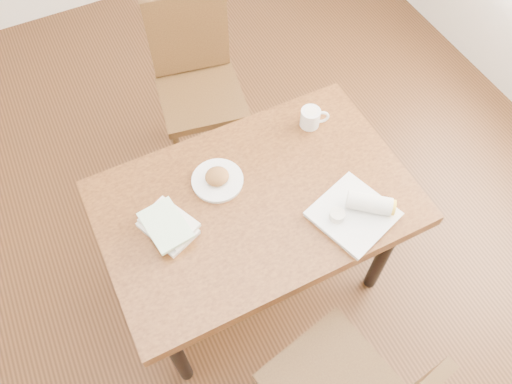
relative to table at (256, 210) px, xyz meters
name	(u,v)px	position (x,y,z in m)	size (l,w,h in m)	color
ground	(256,276)	(0.00, 0.00, -0.67)	(4.00, 5.00, 0.01)	#472814
room_walls	(256,3)	(0.00, 0.00, 0.97)	(4.02, 5.02, 2.80)	silver
table	(256,210)	(0.00, 0.00, 0.00)	(1.20, 0.78, 0.75)	brown
chair_far	(196,75)	(0.11, 0.91, -0.12)	(0.49, 0.49, 0.95)	#4E3516
plate_scone	(217,179)	(-0.10, 0.14, 0.11)	(0.20, 0.20, 0.06)	white
coffee_mug	(311,117)	(0.37, 0.23, 0.13)	(0.12, 0.08, 0.08)	white
plate_burrito	(358,211)	(0.31, -0.23, 0.11)	(0.34, 0.34, 0.09)	white
book_stack	(168,226)	(-0.35, 0.03, 0.11)	(0.21, 0.24, 0.05)	white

